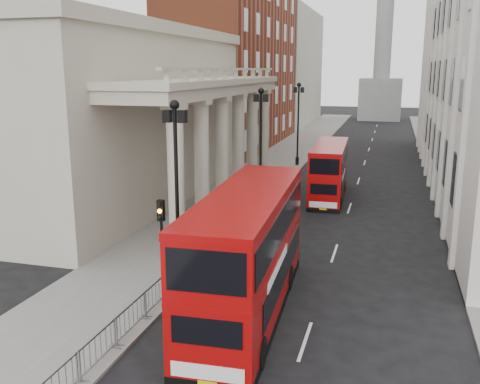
{
  "coord_description": "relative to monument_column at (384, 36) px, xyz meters",
  "views": [
    {
      "loc": [
        8.59,
        -17.85,
        9.73
      ],
      "look_at": [
        0.59,
        10.27,
        3.0
      ],
      "focal_mm": 40.0,
      "sensor_mm": 36.0,
      "label": 1
    }
  ],
  "objects": [
    {
      "name": "pedestrian_a",
      "position": [
        -9.46,
        -76.98,
        -14.9
      ],
      "size": [
        0.72,
        0.49,
        1.92
      ],
      "primitive_type": "imported",
      "rotation": [
        0.0,
        0.0,
        0.04
      ],
      "color": "black",
      "rests_on": "sidewalk_west"
    },
    {
      "name": "west_building_far",
      "position": [
        -16.5,
        -12.0,
        -5.98
      ],
      "size": [
        9.0,
        30.0,
        20.0
      ],
      "primitive_type": "cube",
      "color": "#A7A18C",
      "rests_on": "ground"
    },
    {
      "name": "ground",
      "position": [
        -6.0,
        -92.0,
        -15.98
      ],
      "size": [
        260.0,
        260.0,
        0.0
      ],
      "primitive_type": "plane",
      "color": "black",
      "rests_on": "ground"
    },
    {
      "name": "sidewalk_west",
      "position": [
        -9.0,
        -62.0,
        -15.92
      ],
      "size": [
        6.0,
        140.0,
        0.12
      ],
      "primitive_type": "cube",
      "color": "slate",
      "rests_on": "ground"
    },
    {
      "name": "kerb",
      "position": [
        -6.05,
        -62.0,
        -15.91
      ],
      "size": [
        0.2,
        140.0,
        0.14
      ],
      "primitive_type": "cube",
      "color": "slate",
      "rests_on": "ground"
    },
    {
      "name": "sidewalk_east",
      "position": [
        7.5,
        -62.0,
        -15.92
      ],
      "size": [
        3.0,
        140.0,
        0.12
      ],
      "primitive_type": "cube",
      "color": "slate",
      "rests_on": "ground"
    },
    {
      "name": "bus_near",
      "position": [
        -2.66,
        -90.25,
        -13.33
      ],
      "size": [
        3.4,
        11.86,
        5.06
      ],
      "rotation": [
        0.0,
        0.0,
        0.05
      ],
      "color": "#950607",
      "rests_on": "ground"
    },
    {
      "name": "portico_building",
      "position": [
        -16.5,
        -74.0,
        -9.98
      ],
      "size": [
        9.0,
        28.0,
        12.0
      ],
      "primitive_type": "cube",
      "color": "#A7A18C",
      "rests_on": "ground"
    },
    {
      "name": "brick_building",
      "position": [
        -16.5,
        -44.0,
        -4.98
      ],
      "size": [
        9.0,
        32.0,
        22.0
      ],
      "primitive_type": "cube",
      "color": "brown",
      "rests_on": "ground"
    },
    {
      "name": "lamp_post_south",
      "position": [
        -6.6,
        -88.0,
        -11.07
      ],
      "size": [
        1.05,
        0.44,
        8.32
      ],
      "color": "black",
      "rests_on": "sidewalk_west"
    },
    {
      "name": "pedestrian_c",
      "position": [
        -8.81,
        -70.17,
        -15.02
      ],
      "size": [
        0.87,
        0.61,
        1.69
      ],
      "primitive_type": "imported",
      "rotation": [
        0.0,
        0.0,
        6.19
      ],
      "color": "black",
      "rests_on": "sidewalk_west"
    },
    {
      "name": "monument_column",
      "position": [
        0.0,
        0.0,
        0.0
      ],
      "size": [
        8.0,
        8.0,
        54.2
      ],
      "color": "#60605E",
      "rests_on": "ground"
    },
    {
      "name": "lamp_post_north",
      "position": [
        -6.6,
        -56.0,
        -11.07
      ],
      "size": [
        1.05,
        0.44,
        8.32
      ],
      "color": "black",
      "rests_on": "sidewalk_west"
    },
    {
      "name": "crowd_barriers",
      "position": [
        -6.35,
        -89.78,
        -15.31
      ],
      "size": [
        0.5,
        18.75,
        1.1
      ],
      "color": "gray",
      "rests_on": "sidewalk_west"
    },
    {
      "name": "bus_far",
      "position": [
        -1.86,
        -69.11,
        -13.8
      ],
      "size": [
        2.7,
        9.73,
        4.17
      ],
      "rotation": [
        0.0,
        0.0,
        0.04
      ],
      "color": "#980707",
      "rests_on": "ground"
    },
    {
      "name": "traffic_light",
      "position": [
        -6.5,
        -90.02,
        -12.88
      ],
      "size": [
        0.28,
        0.33,
        4.3
      ],
      "color": "black",
      "rests_on": "sidewalk_west"
    },
    {
      "name": "pedestrian_b",
      "position": [
        -11.28,
        -76.31,
        -14.98
      ],
      "size": [
        1.02,
        0.9,
        1.76
      ],
      "primitive_type": "imported",
      "rotation": [
        0.0,
        0.0,
        3.45
      ],
      "color": "black",
      "rests_on": "sidewalk_west"
    },
    {
      "name": "lamp_post_mid",
      "position": [
        -6.6,
        -72.0,
        -11.07
      ],
      "size": [
        1.05,
        0.44,
        8.32
      ],
      "color": "black",
      "rests_on": "sidewalk_west"
    }
  ]
}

